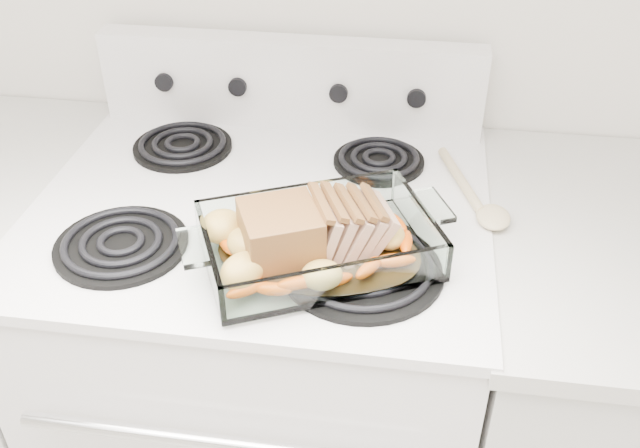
# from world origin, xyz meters

# --- Properties ---
(electric_range) EXTENTS (0.78, 0.70, 1.12)m
(electric_range) POSITION_xyz_m (0.00, 1.66, 0.48)
(electric_range) COLOR white
(electric_range) RESTS_ON ground
(counter_right) EXTENTS (0.58, 0.68, 0.93)m
(counter_right) POSITION_xyz_m (0.67, 1.66, 0.47)
(counter_right) COLOR silver
(counter_right) RESTS_ON ground
(baking_dish) EXTENTS (0.34, 0.22, 0.07)m
(baking_dish) POSITION_xyz_m (0.12, 1.51, 0.96)
(baking_dish) COLOR white
(baking_dish) RESTS_ON electric_range
(pork_roast) EXTENTS (0.23, 0.11, 0.09)m
(pork_roast) POSITION_xyz_m (0.10, 1.51, 0.99)
(pork_roast) COLOR brown
(pork_roast) RESTS_ON baking_dish
(roast_vegetables) EXTENTS (0.38, 0.21, 0.05)m
(roast_vegetables) POSITION_xyz_m (0.12, 1.54, 0.97)
(roast_vegetables) COLOR #E53F00
(roast_vegetables) RESTS_ON baking_dish
(wooden_spoon) EXTENTS (0.12, 0.25, 0.02)m
(wooden_spoon) POSITION_xyz_m (0.37, 1.70, 0.95)
(wooden_spoon) COLOR #C4AB8B
(wooden_spoon) RESTS_ON electric_range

